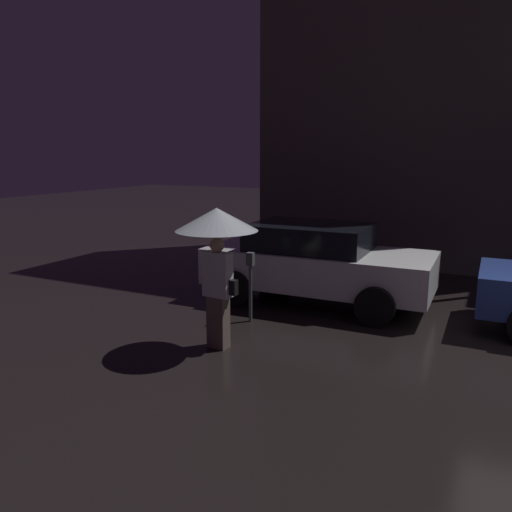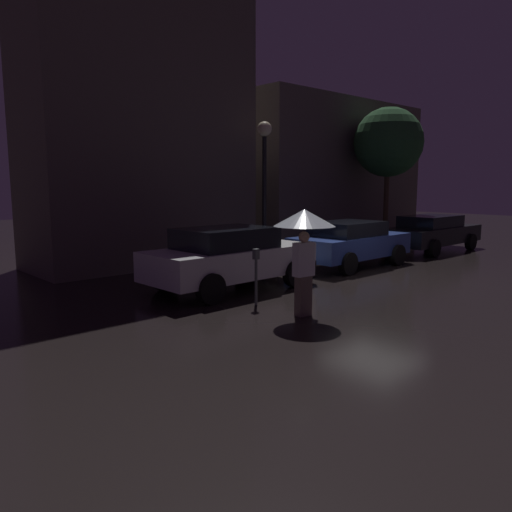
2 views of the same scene
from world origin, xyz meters
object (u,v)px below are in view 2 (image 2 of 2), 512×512
Objects in this scene: pedestrian_with_umbrella at (304,229)px; parking_meter at (256,270)px; parked_car_black at (432,232)px; street_lamp_near at (264,159)px; parked_car_white at (229,257)px; parked_car_blue at (350,242)px.

parking_meter is (-0.10, 1.26, -0.96)m from pedestrian_with_umbrella.
pedestrian_with_umbrella reaches higher than parked_car_black.
parked_car_white is at bearing -144.62° from street_lamp_near.
parked_car_white reaches higher than parking_meter.
parked_car_white is 5.13m from street_lamp_near.
pedestrian_with_umbrella reaches higher than parked_car_white.
parked_car_blue is 5.20m from parked_car_black.
street_lamp_near is (4.25, 4.20, 2.58)m from parking_meter.
parked_car_white is 3.06m from pedestrian_with_umbrella.
pedestrian_with_umbrella is (-10.61, -2.95, 0.98)m from parked_car_black.
parked_car_white is at bearing 69.28° from parking_meter.
parked_car_white is 10.10m from parked_car_black.
street_lamp_near is at bearing 44.64° from parking_meter.
pedestrian_with_umbrella is 1.73× the size of parking_meter.
pedestrian_with_umbrella is (-5.42, -2.92, 0.96)m from parked_car_blue.
parking_meter is at bearing -111.47° from parked_car_white.
parked_car_blue is at bearing 16.81° from parking_meter.
parking_meter is 0.27× the size of street_lamp_near.
street_lamp_near is (-1.26, 2.53, 2.58)m from parked_car_blue.
parked_car_black is at bearing 8.98° from parking_meter.
parking_meter is (-10.71, -1.69, 0.02)m from parked_car_black.
parking_meter is (-5.52, -1.67, -0.00)m from parked_car_blue.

